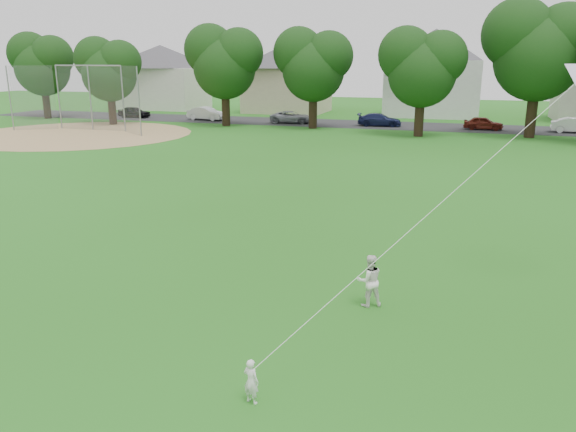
% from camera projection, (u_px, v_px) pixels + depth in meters
% --- Properties ---
extents(ground, '(160.00, 160.00, 0.00)m').
position_uv_depth(ground, '(258.00, 346.00, 11.77)').
color(ground, '#215C15').
rests_on(ground, ground).
extents(street, '(90.00, 7.00, 0.01)m').
position_uv_depth(street, '(423.00, 126.00, 50.31)').
color(street, '#2D2D30').
rests_on(street, ground).
extents(dirt_infield, '(18.00, 18.00, 0.02)m').
position_uv_depth(dirt_infield, '(78.00, 134.00, 45.07)').
color(dirt_infield, '#9E7F51').
rests_on(dirt_infield, ground).
extents(toddler, '(0.35, 0.28, 0.84)m').
position_uv_depth(toddler, '(251.00, 381.00, 9.72)').
color(toddler, white).
rests_on(toddler, ground).
extents(older_boy, '(0.79, 0.73, 1.31)m').
position_uv_depth(older_boy, '(369.00, 280.00, 13.53)').
color(older_boy, white).
rests_on(older_boy, ground).
extents(kite, '(3.39, 4.27, 10.64)m').
position_uv_depth(kite, '(445.00, 200.00, 11.65)').
color(kite, white).
rests_on(kite, ground).
extents(baseball_backstop, '(12.16, 2.33, 5.32)m').
position_uv_depth(baseball_backstop, '(86.00, 99.00, 46.56)').
color(baseball_backstop, gray).
rests_on(baseball_backstop, ground).
extents(tree_row, '(81.96, 9.35, 10.52)m').
position_uv_depth(tree_row, '(489.00, 55.00, 41.95)').
color(tree_row, black).
rests_on(tree_row, ground).
extents(parked_cars, '(70.64, 2.54, 1.28)m').
position_uv_depth(parked_cars, '(499.00, 123.00, 47.38)').
color(parked_cars, black).
rests_on(parked_cars, ground).
extents(house_row, '(77.94, 14.11, 10.42)m').
position_uv_depth(house_row, '(434.00, 68.00, 58.17)').
color(house_row, silver).
rests_on(house_row, ground).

